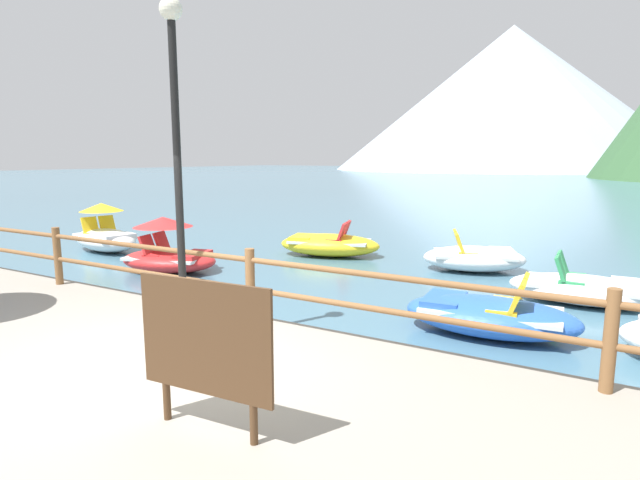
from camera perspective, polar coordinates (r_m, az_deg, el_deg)
name	(u,v)px	position (r m, az deg, el deg)	size (l,w,h in m)	color
ground_plane	(556,190)	(43.70, 24.83, 5.07)	(200.00, 200.00, 0.00)	#477084
dock_railing	(250,278)	(6.51, -7.80, -4.20)	(23.92, 0.12, 0.95)	brown
lamp_post	(176,131)	(6.77, -15.75, 11.65)	(0.28, 0.28, 3.98)	black
sign_board	(205,340)	(3.97, -12.69, -10.85)	(1.18, 0.12, 1.19)	beige
pedal_boat_0	(105,235)	(14.85, -22.83, 0.49)	(2.62, 1.66, 1.28)	white
pedal_boat_1	(329,244)	(12.99, 1.02, -0.48)	(2.79, 1.88, 0.89)	yellow
pedal_boat_2	(585,289)	(9.90, 27.42, -4.83)	(2.45, 1.31, 0.83)	white
pedal_boat_5	(489,315)	(7.66, 18.37, -7.94)	(2.46, 1.36, 0.86)	blue
pedal_boat_6	(168,253)	(11.68, -16.55, -1.39)	(2.42, 1.82, 1.20)	red
pedal_boat_7	(474,258)	(11.82, 16.84, -1.90)	(2.52, 2.01, 0.87)	white
distant_peak	(510,99)	(118.53, 20.44, 14.55)	(73.07, 73.07, 29.57)	#9EADBC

